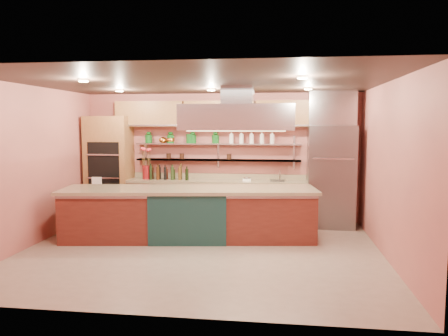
# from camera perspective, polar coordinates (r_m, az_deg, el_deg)

# --- Properties ---
(floor) EXTENTS (6.00, 5.00, 0.02)m
(floor) POSITION_cam_1_polar(r_m,az_deg,el_deg) (7.47, -3.10, -10.92)
(floor) COLOR gray
(floor) RESTS_ON ground
(ceiling) EXTENTS (6.00, 5.00, 0.02)m
(ceiling) POSITION_cam_1_polar(r_m,az_deg,el_deg) (7.19, -3.22, 11.08)
(ceiling) COLOR black
(ceiling) RESTS_ON wall_back
(wall_back) EXTENTS (6.00, 0.04, 2.80)m
(wall_back) POSITION_cam_1_polar(r_m,az_deg,el_deg) (9.65, -0.43, 1.41)
(wall_back) COLOR #B76056
(wall_back) RESTS_ON floor
(wall_front) EXTENTS (6.00, 0.04, 2.80)m
(wall_front) POSITION_cam_1_polar(r_m,az_deg,el_deg) (4.78, -8.69, -3.13)
(wall_front) COLOR #B76056
(wall_front) RESTS_ON floor
(wall_left) EXTENTS (0.04, 5.00, 2.80)m
(wall_left) POSITION_cam_1_polar(r_m,az_deg,el_deg) (8.28, -24.01, 0.19)
(wall_left) COLOR #B76056
(wall_left) RESTS_ON floor
(wall_right) EXTENTS (0.04, 5.00, 2.80)m
(wall_right) POSITION_cam_1_polar(r_m,az_deg,el_deg) (7.27, 20.78, -0.40)
(wall_right) COLOR #B76056
(wall_right) RESTS_ON floor
(oven_stack) EXTENTS (0.95, 0.64, 2.30)m
(oven_stack) POSITION_cam_1_polar(r_m,az_deg,el_deg) (10.00, -14.73, -0.06)
(oven_stack) COLOR #976336
(oven_stack) RESTS_ON floor
(refrigerator) EXTENTS (0.95, 0.72, 2.10)m
(refrigerator) POSITION_cam_1_polar(r_m,az_deg,el_deg) (9.29, 13.77, -1.09)
(refrigerator) COLOR slate
(refrigerator) RESTS_ON floor
(back_counter) EXTENTS (3.84, 0.64, 0.93)m
(back_counter) POSITION_cam_1_polar(r_m,az_deg,el_deg) (9.48, -0.97, -4.37)
(back_counter) COLOR tan
(back_counter) RESTS_ON floor
(wall_shelf_lower) EXTENTS (3.60, 0.26, 0.03)m
(wall_shelf_lower) POSITION_cam_1_polar(r_m,az_deg,el_deg) (9.53, -0.83, 1.05)
(wall_shelf_lower) COLOR #A4A6AB
(wall_shelf_lower) RESTS_ON wall_back
(wall_shelf_upper) EXTENTS (3.60, 0.26, 0.03)m
(wall_shelf_upper) POSITION_cam_1_polar(r_m,az_deg,el_deg) (9.51, -0.84, 3.16)
(wall_shelf_upper) COLOR #A4A6AB
(wall_shelf_upper) RESTS_ON wall_back
(upper_cabinets) EXTENTS (4.60, 0.36, 0.55)m
(upper_cabinets) POSITION_cam_1_polar(r_m,az_deg,el_deg) (9.45, -0.58, 7.08)
(upper_cabinets) COLOR #976336
(upper_cabinets) RESTS_ON wall_back
(range_hood) EXTENTS (2.00, 1.00, 0.45)m
(range_hood) POSITION_cam_1_polar(r_m,az_deg,el_deg) (7.86, 1.81, 6.62)
(range_hood) COLOR #A4A6AB
(range_hood) RESTS_ON ceiling
(ceiling_downlights) EXTENTS (4.00, 2.80, 0.02)m
(ceiling_downlights) POSITION_cam_1_polar(r_m,az_deg,el_deg) (7.38, -2.93, 10.71)
(ceiling_downlights) COLOR #FFE5A5
(ceiling_downlights) RESTS_ON ceiling
(island) EXTENTS (4.67, 1.58, 0.95)m
(island) POSITION_cam_1_polar(r_m,az_deg,el_deg) (8.16, -4.56, -5.95)
(island) COLOR maroon
(island) RESTS_ON floor
(flower_vase) EXTENTS (0.21, 0.21, 0.30)m
(flower_vase) POSITION_cam_1_polar(r_m,az_deg,el_deg) (9.69, -10.11, -0.56)
(flower_vase) COLOR maroon
(flower_vase) RESTS_ON back_counter
(oil_bottle_cluster) EXTENTS (0.95, 0.60, 0.30)m
(oil_bottle_cluster) POSITION_cam_1_polar(r_m,az_deg,el_deg) (9.55, -7.16, -0.62)
(oil_bottle_cluster) COLOR black
(oil_bottle_cluster) RESTS_ON back_counter
(kitchen_scale) EXTENTS (0.18, 0.14, 0.09)m
(kitchen_scale) POSITION_cam_1_polar(r_m,az_deg,el_deg) (9.28, 3.01, -1.39)
(kitchen_scale) COLOR white
(kitchen_scale) RESTS_ON back_counter
(bar_faucet) EXTENTS (0.03, 0.03, 0.22)m
(bar_faucet) POSITION_cam_1_polar(r_m,az_deg,el_deg) (9.35, 7.30, -1.00)
(bar_faucet) COLOR silver
(bar_faucet) RESTS_ON back_counter
(copper_kettle) EXTENTS (0.22, 0.22, 0.13)m
(copper_kettle) POSITION_cam_1_polar(r_m,az_deg,el_deg) (9.76, -8.01, 3.65)
(copper_kettle) COLOR orange
(copper_kettle) RESTS_ON wall_shelf_upper
(green_canister) EXTENTS (0.19, 0.19, 0.20)m
(green_canister) POSITION_cam_1_polar(r_m,az_deg,el_deg) (9.61, -4.48, 3.84)
(green_canister) COLOR #104F17
(green_canister) RESTS_ON wall_shelf_upper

